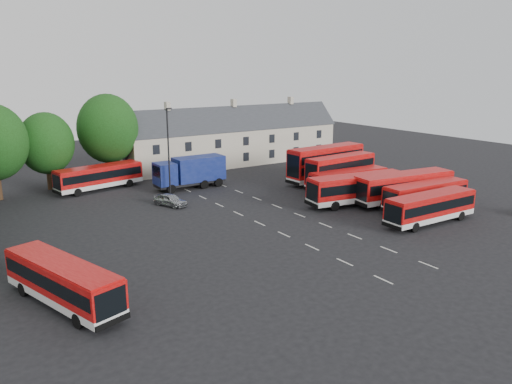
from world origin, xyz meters
TOP-DOWN VIEW (x-y plane):
  - ground at (0.00, 0.00)m, footprint 140.00×140.00m
  - lane_markings at (2.50, 2.00)m, footprint 5.15×33.80m
  - terrace_houses at (14.00, 30.00)m, footprint 35.70×7.13m
  - bus_row_a at (13.90, -7.18)m, footprint 10.56×2.65m
  - bus_row_b at (17.43, -3.81)m, footprint 10.56×3.01m
  - bus_row_c at (17.58, -0.74)m, footprint 12.41×4.32m
  - bus_row_d at (13.01, 1.82)m, footprint 12.05×4.43m
  - bus_row_e at (15.52, 5.87)m, footprint 10.41×3.13m
  - bus_dd_south at (16.58, 8.50)m, footprint 10.27×3.01m
  - bus_dd_north at (17.51, 12.31)m, footprint 11.69×3.39m
  - bus_west at (-20.09, -5.37)m, footprint 5.31×10.69m
  - bus_north at (-8.94, 24.29)m, footprint 11.04×4.48m
  - box_truck at (1.00, 18.98)m, footprint 8.92×2.81m
  - silver_car at (-4.66, 12.66)m, footprint 3.03×4.36m
  - lamppost at (-2.87, 16.68)m, footprint 0.72×0.37m

SIDE VIEW (x-z plane):
  - ground at x=0.00m, z-range 0.00..0.00m
  - lane_markings at x=2.50m, z-range 0.00..0.01m
  - silver_car at x=-4.66m, z-range 0.00..1.38m
  - bus_row_e at x=15.52m, z-range 0.29..3.19m
  - bus_row_b at x=17.43m, z-range 0.30..3.25m
  - bus_west at x=-20.09m, z-range 0.30..3.25m
  - bus_row_a at x=13.90m, z-range 0.30..3.27m
  - bus_north at x=-8.94m, z-range 0.31..3.35m
  - bus_row_d at x=13.01m, z-range 0.34..3.67m
  - bus_row_c at x=17.58m, z-range 0.35..3.78m
  - box_truck at x=1.00m, z-range 0.24..4.14m
  - bus_dd_south at x=16.58m, z-range 0.29..4.44m
  - bus_dd_north at x=17.51m, z-range 0.33..5.06m
  - terrace_houses at x=14.00m, z-range -1.17..8.89m
  - lamppost at x=-2.87m, z-range 0.35..10.69m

